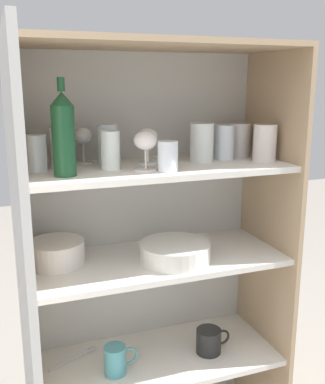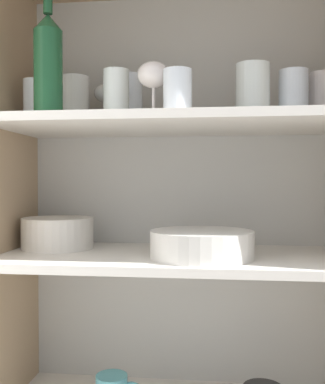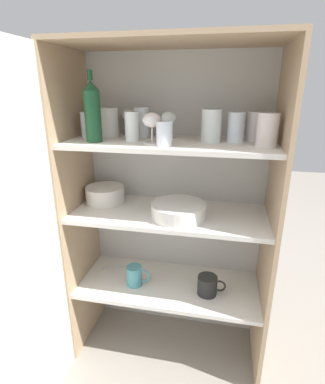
{
  "view_description": "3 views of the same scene",
  "coord_description": "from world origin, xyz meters",
  "px_view_note": "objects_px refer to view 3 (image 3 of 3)",
  "views": [
    {
      "loc": [
        -0.48,
        -1.19,
        1.35
      ],
      "look_at": [
        0.02,
        0.16,
        1.0
      ],
      "focal_mm": 42.0,
      "sensor_mm": 36.0,
      "label": 1
    },
    {
      "loc": [
        0.08,
        -0.9,
        0.94
      ],
      "look_at": [
        -0.05,
        0.21,
        0.91
      ],
      "focal_mm": 42.0,
      "sensor_mm": 36.0,
      "label": 2
    },
    {
      "loc": [
        0.23,
        -1.05,
        1.3
      ],
      "look_at": [
        -0.03,
        0.19,
        0.85
      ],
      "focal_mm": 28.0,
      "sensor_mm": 36.0,
      "label": 3
    }
  ],
  "objects_px": {
    "wine_bottle": "(92,111)",
    "coffee_mug_primary": "(135,276)",
    "mixing_bowl_large": "(105,194)",
    "plate_stack_white": "(179,210)"
  },
  "relations": [
    {
      "from": "mixing_bowl_large",
      "to": "coffee_mug_primary",
      "type": "distance_m",
      "value": 0.43
    },
    {
      "from": "wine_bottle",
      "to": "mixing_bowl_large",
      "type": "distance_m",
      "value": 0.42
    },
    {
      "from": "wine_bottle",
      "to": "coffee_mug_primary",
      "type": "xyz_separation_m",
      "value": [
        0.14,
        0.04,
        -0.78
      ]
    },
    {
      "from": "wine_bottle",
      "to": "mixing_bowl_large",
      "type": "bearing_deg",
      "value": 101.35
    },
    {
      "from": "wine_bottle",
      "to": "coffee_mug_primary",
      "type": "height_order",
      "value": "wine_bottle"
    },
    {
      "from": "wine_bottle",
      "to": "plate_stack_white",
      "type": "height_order",
      "value": "wine_bottle"
    },
    {
      "from": "wine_bottle",
      "to": "plate_stack_white",
      "type": "distance_m",
      "value": 0.55
    },
    {
      "from": "plate_stack_white",
      "to": "mixing_bowl_large",
      "type": "bearing_deg",
      "value": 164.65
    },
    {
      "from": "coffee_mug_primary",
      "to": "plate_stack_white",
      "type": "bearing_deg",
      "value": -2.41
    },
    {
      "from": "plate_stack_white",
      "to": "coffee_mug_primary",
      "type": "relative_size",
      "value": 2.01
    }
  ]
}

